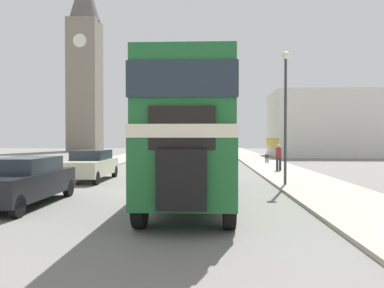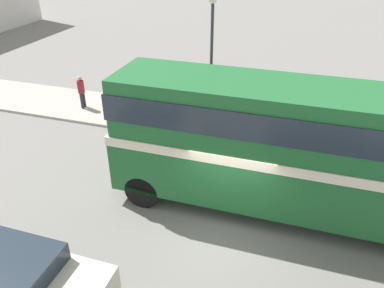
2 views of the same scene
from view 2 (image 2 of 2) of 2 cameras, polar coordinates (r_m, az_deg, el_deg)
name	(u,v)px [view 2 (image 2 of 2)]	position (r m, az deg, el deg)	size (l,w,h in m)	color
ground_plane	(226,231)	(11.71, 5.14, -13.08)	(120.00, 120.00, 0.00)	slate
sidewalk_right	(260,131)	(17.19, 10.30, 2.03)	(3.50, 120.00, 0.12)	#A8A093
double_decker_bus	(286,142)	(11.28, 14.14, 0.30)	(2.46, 10.74, 4.28)	#1E602D
car_parked_mid	(18,279)	(10.25, -25.04, -18.20)	(1.77, 4.36, 1.54)	beige
pedestrian_walking	(81,90)	(19.49, -16.51, 7.88)	(0.33, 0.33, 1.65)	#282833
street_lamp	(212,49)	(14.89, 3.01, 14.26)	(0.36, 0.36, 5.86)	#38383D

